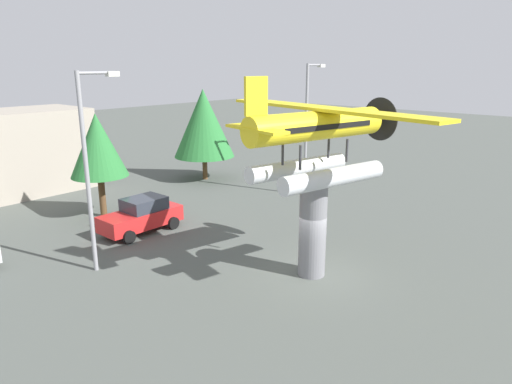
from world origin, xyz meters
TOP-DOWN VIEW (x-y plane):
  - ground_plane at (0.00, 0.00)m, footprint 140.00×140.00m
  - display_pedestal at (0.00, 0.00)m, footprint 1.10×1.10m
  - floatplane_monument at (0.13, -0.03)m, footprint 7.16×10.38m
  - car_mid_red at (-1.50, 9.43)m, footprint 4.20×2.02m
  - streetlight_primary at (-5.38, 7.04)m, footprint 1.84×0.28m
  - streetlight_secondary at (9.90, 7.21)m, footprint 1.84×0.28m
  - tree_east at (-1.48, 13.11)m, footprint 3.10×3.10m
  - tree_center_back at (8.34, 15.27)m, footprint 4.40×4.40m

SIDE VIEW (x-z plane):
  - ground_plane at x=0.00m, z-range 0.00..0.00m
  - car_mid_red at x=-1.50m, z-range 0.00..1.76m
  - display_pedestal at x=0.00m, z-range 0.00..3.94m
  - tree_east at x=-1.48m, z-range 1.15..6.95m
  - tree_center_back at x=8.34m, z-range 0.86..7.47m
  - streetlight_primary at x=-5.38m, z-range 0.64..8.74m
  - streetlight_secondary at x=9.90m, z-range 0.64..9.01m
  - floatplane_monument at x=0.13m, z-range 3.61..7.61m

